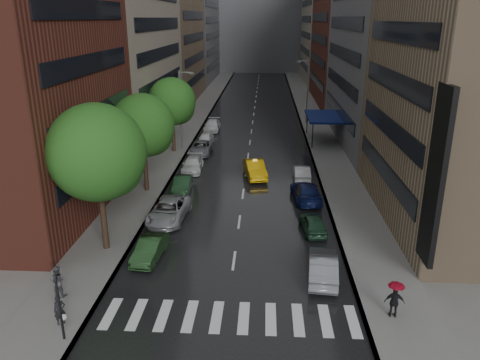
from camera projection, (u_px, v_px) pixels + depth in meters
The scene contains 21 objects.
ground at pixel (229, 296), 26.09m from camera, with size 220.00×220.00×0.00m, color gray.
road at pixel (253, 117), 73.25m from camera, with size 14.00×140.00×0.01m, color black.
sidewalk_left at pixel (196, 116), 73.69m from camera, with size 4.00×140.00×0.15m, color gray.
sidewalk_right at pixel (311, 117), 72.76m from camera, with size 4.00×140.00×0.15m, color gray.
crosswalk at pixel (230, 317), 24.19m from camera, with size 13.15×2.80×0.01m.
buildings_left at pixel (165, 9), 77.06m from camera, with size 8.00×108.00×38.00m.
buildings_right at pixel (350, 15), 73.87m from camera, with size 8.05×109.10×36.00m.
building_far at pixel (260, 13), 132.13m from camera, with size 40.00×14.00×32.00m, color slate.
tree_near at pixel (97, 153), 29.05m from camera, with size 6.18×6.18×9.85m.
tree_mid at pixel (143, 126), 39.82m from camera, with size 5.48×5.48×8.73m.
tree_far at pixel (172, 102), 52.07m from camera, with size 5.35×5.35×8.52m.
taxi at pixel (255, 169), 45.27m from camera, with size 1.72×4.93×1.62m, color #EDAE0C.
parked_cars_left at pixel (193, 164), 47.15m from camera, with size 2.92×40.85×1.53m.
parked_cars_right at pixel (309, 207), 36.38m from camera, with size 2.62×22.49×1.55m.
ped_bag_walker at pixel (60, 311), 23.23m from camera, with size 0.70×0.63×1.56m.
ped_black_umbrella at pixel (57, 276), 25.45m from camera, with size 0.96×0.98×2.09m.
ped_red_umbrella at pixel (395, 297), 23.66m from camera, with size 1.05×0.82×2.01m.
traffic_light at pixel (59, 301), 21.69m from camera, with size 0.18×0.15×3.45m.
street_lamp_left at pixel (181, 109), 53.18m from camera, with size 1.74×0.22×9.00m.
street_lamp_right at pixel (307, 90), 66.53m from camera, with size 1.74×0.22×9.00m.
awning at pixel (323, 117), 57.61m from camera, with size 4.00×8.00×3.12m.
Camera 1 is at (1.82, -22.46, 14.68)m, focal length 35.00 mm.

